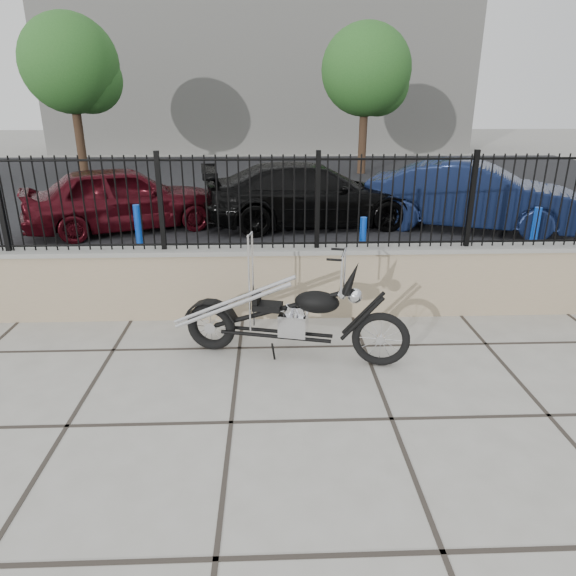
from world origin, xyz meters
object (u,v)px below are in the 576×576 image
Objects in this scene: car_red at (124,198)px; car_black at (312,195)px; chopper_motorcycle at (289,297)px; car_blue at (472,196)px.

car_red is 0.86× the size of car_black.
car_black is (4.18, 0.28, -0.00)m from car_red.
car_red reaches higher than car_black.
car_red is at bearing 132.76° from chopper_motorcycle.
car_black is at bearing -108.25° from car_red.
car_black is at bearing 104.15° from car_blue.
chopper_motorcycle is 7.05m from car_red.
chopper_motorcycle reaches higher than car_black.
car_red is at bearing 86.44° from car_black.
car_black is (0.77, 6.45, -0.02)m from chopper_motorcycle.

